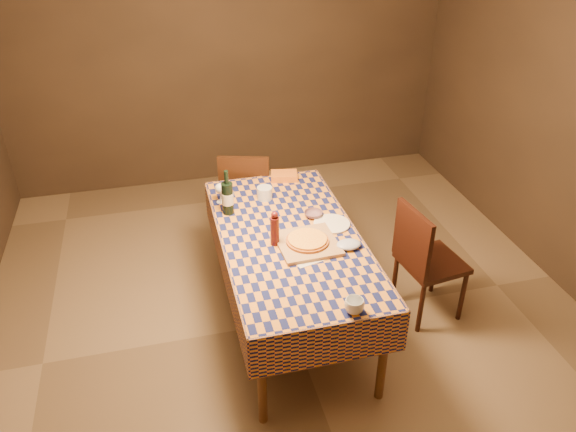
{
  "coord_description": "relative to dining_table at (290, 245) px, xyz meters",
  "views": [
    {
      "loc": [
        -0.8,
        -3.1,
        2.88
      ],
      "look_at": [
        0.0,
        0.05,
        0.9
      ],
      "focal_mm": 35.0,
      "sensor_mm": 36.0,
      "label": 1
    }
  ],
  "objects": [
    {
      "name": "chair_far",
      "position": [
        -0.11,
        1.09,
        -0.17
      ],
      "size": [
        0.53,
        0.53,
        0.93
      ],
      "color": "black",
      "rests_on": "ground"
    },
    {
      "name": "chair_right",
      "position": [
        0.96,
        -0.14,
        -0.17
      ],
      "size": [
        0.48,
        0.47,
        0.93
      ],
      "color": "black",
      "rests_on": "ground"
    },
    {
      "name": "cutting_board",
      "position": [
        0.09,
        -0.13,
        0.09
      ],
      "size": [
        0.41,
        0.41,
        0.02
      ],
      "primitive_type": "cube",
      "rotation": [
        0.0,
        0.0,
        0.04
      ],
      "color": "#A2794C",
      "rests_on": "dining_table"
    },
    {
      "name": "deli_tub",
      "position": [
        -0.06,
        0.55,
        0.12
      ],
      "size": [
        0.14,
        0.14,
        0.1
      ],
      "primitive_type": "cylinder",
      "rotation": [
        0.0,
        0.0,
        -0.2
      ],
      "color": "silver",
      "rests_on": "dining_table"
    },
    {
      "name": "wine_glass",
      "position": [
        -0.39,
        0.58,
        0.19
      ],
      "size": [
        0.08,
        0.08,
        0.16
      ],
      "color": "white",
      "rests_on": "dining_table"
    },
    {
      "name": "flour_patch",
      "position": [
        0.06,
        -0.26,
        0.08
      ],
      "size": [
        0.28,
        0.24,
        0.0
      ],
      "primitive_type": "cube",
      "rotation": [
        0.0,
        0.0,
        0.26
      ],
      "color": "silver",
      "rests_on": "dining_table"
    },
    {
      "name": "flour_bag",
      "position": [
        0.34,
        -0.23,
        0.1
      ],
      "size": [
        0.2,
        0.18,
        0.05
      ],
      "primitive_type": "ellipsoid",
      "rotation": [
        0.0,
        0.0,
        0.4
      ],
      "color": "#A4AFD2",
      "rests_on": "dining_table"
    },
    {
      "name": "bowl",
      "position": [
        0.23,
        0.2,
        0.1
      ],
      "size": [
        0.14,
        0.14,
        0.04
      ],
      "primitive_type": "imported",
      "rotation": [
        0.0,
        0.0,
        0.07
      ],
      "color": "#674956",
      "rests_on": "dining_table"
    },
    {
      "name": "pizza",
      "position": [
        0.09,
        -0.13,
        0.11
      ],
      "size": [
        0.31,
        0.31,
        0.03
      ],
      "color": "#A0521A",
      "rests_on": "cutting_board"
    },
    {
      "name": "pepper_mill",
      "position": [
        -0.12,
        -0.07,
        0.19
      ],
      "size": [
        0.06,
        0.06,
        0.25
      ],
      "color": "#4B1311",
      "rests_on": "dining_table"
    },
    {
      "name": "white_plate",
      "position": [
        0.32,
        0.07,
        0.08
      ],
      "size": [
        0.28,
        0.28,
        0.01
      ],
      "primitive_type": "cylinder",
      "rotation": [
        0.0,
        0.0,
        -0.11
      ],
      "color": "silver",
      "rests_on": "dining_table"
    },
    {
      "name": "dining_table",
      "position": [
        0.0,
        0.0,
        0.0
      ],
      "size": [
        0.94,
        1.84,
        0.77
      ],
      "color": "brown",
      "rests_on": "ground"
    },
    {
      "name": "room",
      "position": [
        0.0,
        0.0,
        0.66
      ],
      "size": [
        5.0,
        5.1,
        2.7
      ],
      "color": "brown",
      "rests_on": "ground"
    },
    {
      "name": "wine_bottle",
      "position": [
        -0.36,
        0.41,
        0.2
      ],
      "size": [
        0.11,
        0.11,
        0.34
      ],
      "color": "black",
      "rests_on": "dining_table"
    },
    {
      "name": "takeout_container",
      "position": [
        0.16,
        0.83,
        0.1
      ],
      "size": [
        0.24,
        0.19,
        0.05
      ],
      "primitive_type": "cube",
      "rotation": [
        0.0,
        0.0,
        -0.2
      ],
      "color": "#C36519",
      "rests_on": "dining_table"
    },
    {
      "name": "tumbler",
      "position": [
        0.16,
        -0.84,
        0.12
      ],
      "size": [
        0.12,
        0.12,
        0.09
      ],
      "primitive_type": "imported",
      "rotation": [
        0.0,
        0.0,
        0.03
      ],
      "color": "silver",
      "rests_on": "dining_table"
    }
  ]
}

